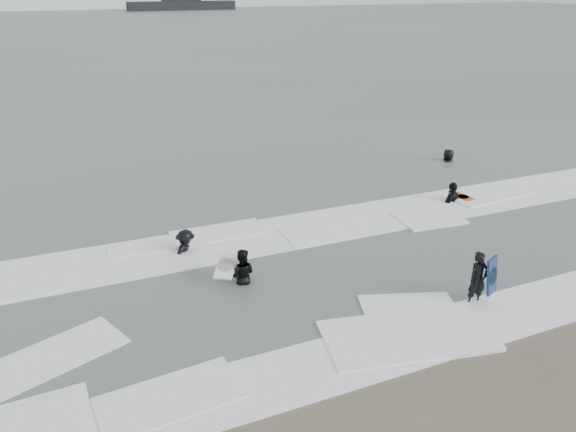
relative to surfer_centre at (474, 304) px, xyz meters
name	(u,v)px	position (x,y,z in m)	size (l,w,h in m)	color
ground	(370,336)	(-3.18, -0.18, 0.00)	(320.00, 320.00, 0.00)	brown
sea	(88,37)	(-3.18, 79.82, 0.06)	(320.00, 320.00, 0.00)	#47544C
surfer_centre	(474,304)	(0.00, 0.00, 0.00)	(0.54, 0.36, 1.49)	black
surfer_wading	(242,283)	(-5.16, 3.34, 0.00)	(0.76, 0.59, 1.56)	black
surfer_breaker	(186,253)	(-6.17, 5.73, 0.00)	(1.04, 0.60, 1.62)	black
surfer_right_near	(452,202)	(4.01, 6.09, 0.00)	(1.13, 0.47, 1.93)	black
surfer_right_far	(448,162)	(7.00, 10.25, 0.00)	(0.86, 0.56, 1.75)	black
surf_foam	(305,266)	(-3.18, 3.52, 0.04)	(30.03, 9.06, 0.09)	white
bodyboards	(398,239)	(-0.27, 3.19, 0.50)	(10.82, 6.97, 1.25)	#0E2143
vessel_horizon	(182,5)	(26.32, 149.46, 1.44)	(28.46, 5.08, 3.86)	black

